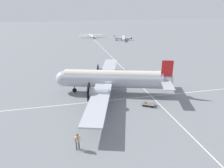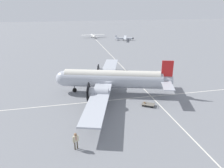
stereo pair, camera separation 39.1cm
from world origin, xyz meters
TOP-DOWN VIEW (x-y plane):
  - ground_plane at (0.00, 0.00)m, footprint 300.00×300.00m
  - apron_line_eastwest at (0.00, 5.73)m, footprint 120.00×0.16m
  - apron_line_northsouth at (2.56, 0.00)m, footprint 0.16×120.00m
  - airliner_main at (-0.12, -0.38)m, footprint 27.29×18.65m
  - crew_foreground at (13.19, -6.66)m, footprint 0.33×0.60m
  - suitcase_near_door at (5.31, 3.60)m, footprint 0.39×0.13m
  - baggage_cart at (5.63, 4.04)m, footprint 1.86×2.07m
  - light_aircraft_distant at (-60.21, 5.41)m, footprint 7.32×9.88m
  - light_aircraft_taxiing at (-50.70, 16.52)m, footprint 9.58×7.32m

SIDE VIEW (x-z plane):
  - ground_plane at x=0.00m, z-range 0.00..0.00m
  - apron_line_eastwest at x=0.00m, z-range 0.00..0.01m
  - apron_line_northsouth at x=2.56m, z-range 0.00..0.01m
  - suitcase_near_door at x=5.31m, z-range -0.02..0.50m
  - baggage_cart at x=5.63m, z-range -0.01..0.55m
  - light_aircraft_taxiing at x=-50.70m, z-range -0.14..1.75m
  - light_aircraft_distant at x=-60.21m, z-range -0.15..1.76m
  - crew_foreground at x=13.19m, z-range 0.21..2.05m
  - airliner_main at x=-0.12m, z-range -0.35..5.28m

